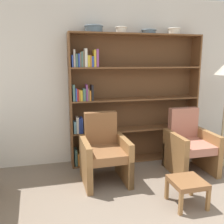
{
  "coord_description": "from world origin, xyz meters",
  "views": [
    {
      "loc": [
        -1.42,
        -1.23,
        1.72
      ],
      "look_at": [
        -0.53,
        2.38,
        0.95
      ],
      "focal_mm": 40.0,
      "sensor_mm": 36.0,
      "label": 1
    }
  ],
  "objects_px": {
    "bookshelf": "(125,101)",
    "footstool": "(187,184)",
    "armchair_leather": "(104,152)",
    "armchair_cushioned": "(189,145)",
    "bowl_slate": "(94,29)",
    "bowl_sage": "(121,30)",
    "bowl_brass": "(149,31)",
    "bowl_terracotta": "(174,31)"
  },
  "relations": [
    {
      "from": "armchair_leather",
      "to": "bookshelf",
      "type": "bearing_deg",
      "value": -128.79
    },
    {
      "from": "bowl_brass",
      "to": "armchair_leather",
      "type": "bearing_deg",
      "value": -144.51
    },
    {
      "from": "bowl_slate",
      "to": "bowl_terracotta",
      "type": "distance_m",
      "value": 1.35
    },
    {
      "from": "armchair_leather",
      "to": "footstool",
      "type": "relative_size",
      "value": 2.49
    },
    {
      "from": "bookshelf",
      "to": "bowl_slate",
      "type": "xyz_separation_m",
      "value": [
        -0.52,
        -0.03,
        1.15
      ]
    },
    {
      "from": "bowl_slate",
      "to": "armchair_cushioned",
      "type": "xyz_separation_m",
      "value": [
        1.38,
        -0.63,
        -1.78
      ]
    },
    {
      "from": "bowl_slate",
      "to": "bowl_sage",
      "type": "height_order",
      "value": "bowl_slate"
    },
    {
      "from": "bowl_sage",
      "to": "armchair_leather",
      "type": "bearing_deg",
      "value": -123.57
    },
    {
      "from": "bookshelf",
      "to": "bowl_sage",
      "type": "relative_size",
      "value": 11.82
    },
    {
      "from": "armchair_cushioned",
      "to": "footstool",
      "type": "distance_m",
      "value": 1.03
    },
    {
      "from": "bowl_slate",
      "to": "armchair_leather",
      "type": "height_order",
      "value": "bowl_slate"
    },
    {
      "from": "bowl_slate",
      "to": "bowl_brass",
      "type": "height_order",
      "value": "bowl_slate"
    },
    {
      "from": "bowl_brass",
      "to": "armchair_leather",
      "type": "distance_m",
      "value": 2.07
    },
    {
      "from": "bowl_slate",
      "to": "bowl_terracotta",
      "type": "relative_size",
      "value": 1.38
    },
    {
      "from": "bowl_sage",
      "to": "bowl_terracotta",
      "type": "bearing_deg",
      "value": 0.0
    },
    {
      "from": "bowl_slate",
      "to": "armchair_cushioned",
      "type": "relative_size",
      "value": 0.3
    },
    {
      "from": "bowl_sage",
      "to": "armchair_leather",
      "type": "distance_m",
      "value": 1.93
    },
    {
      "from": "bookshelf",
      "to": "armchair_cushioned",
      "type": "relative_size",
      "value": 2.27
    },
    {
      "from": "bowl_terracotta",
      "to": "footstool",
      "type": "relative_size",
      "value": 0.54
    },
    {
      "from": "bowl_brass",
      "to": "footstool",
      "type": "bearing_deg",
      "value": -92.22
    },
    {
      "from": "armchair_cushioned",
      "to": "bowl_slate",
      "type": "bearing_deg",
      "value": -25.2
    },
    {
      "from": "footstool",
      "to": "bookshelf",
      "type": "bearing_deg",
      "value": 101.96
    },
    {
      "from": "bowl_sage",
      "to": "footstool",
      "type": "distance_m",
      "value": 2.48
    },
    {
      "from": "bookshelf",
      "to": "bowl_slate",
      "type": "bearing_deg",
      "value": -176.93
    },
    {
      "from": "bookshelf",
      "to": "bowl_sage",
      "type": "height_order",
      "value": "bowl_sage"
    },
    {
      "from": "bookshelf",
      "to": "bowl_slate",
      "type": "relative_size",
      "value": 7.56
    },
    {
      "from": "bookshelf",
      "to": "footstool",
      "type": "distance_m",
      "value": 1.75
    },
    {
      "from": "armchair_leather",
      "to": "footstool",
      "type": "bearing_deg",
      "value": 132.35
    },
    {
      "from": "footstool",
      "to": "bowl_sage",
      "type": "bearing_deg",
      "value": 105.26
    },
    {
      "from": "footstool",
      "to": "bowl_brass",
      "type": "bearing_deg",
      "value": 87.78
    },
    {
      "from": "bowl_slate",
      "to": "bowl_terracotta",
      "type": "bearing_deg",
      "value": 0.0
    },
    {
      "from": "bowl_terracotta",
      "to": "armchair_leather",
      "type": "height_order",
      "value": "bowl_terracotta"
    },
    {
      "from": "bowl_brass",
      "to": "footstool",
      "type": "height_order",
      "value": "bowl_brass"
    },
    {
      "from": "armchair_leather",
      "to": "armchair_cushioned",
      "type": "bearing_deg",
      "value": 178.64
    },
    {
      "from": "bookshelf",
      "to": "footstool",
      "type": "relative_size",
      "value": 5.67
    },
    {
      "from": "bowl_brass",
      "to": "armchair_cushioned",
      "type": "xyz_separation_m",
      "value": [
        0.48,
        -0.63,
        -1.76
      ]
    },
    {
      "from": "bowl_sage",
      "to": "bowl_terracotta",
      "type": "xyz_separation_m",
      "value": [
        0.92,
        0.0,
        0.0
      ]
    },
    {
      "from": "bowl_brass",
      "to": "bowl_terracotta",
      "type": "xyz_separation_m",
      "value": [
        0.45,
        0.0,
        0.02
      ]
    },
    {
      "from": "footstool",
      "to": "armchair_cushioned",
      "type": "bearing_deg",
      "value": 58.34
    },
    {
      "from": "bowl_terracotta",
      "to": "armchair_cushioned",
      "type": "relative_size",
      "value": 0.22
    },
    {
      "from": "bowl_slate",
      "to": "armchair_leather",
      "type": "distance_m",
      "value": 1.89
    },
    {
      "from": "bookshelf",
      "to": "footstool",
      "type": "height_order",
      "value": "bookshelf"
    }
  ]
}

